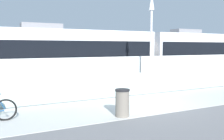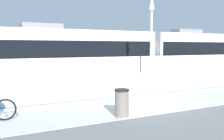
{
  "view_description": "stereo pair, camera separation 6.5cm",
  "coord_description": "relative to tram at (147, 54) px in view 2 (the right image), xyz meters",
  "views": [
    {
      "loc": [
        -5.7,
        -8.42,
        2.4
      ],
      "look_at": [
        -0.44,
        2.35,
        1.25
      ],
      "focal_mm": 38.79,
      "sensor_mm": 36.0,
      "label": 1
    },
    {
      "loc": [
        -5.64,
        -8.45,
        2.4
      ],
      "look_at": [
        -0.44,
        2.35,
        1.25
      ],
      "focal_mm": 38.79,
      "sensor_mm": 36.0,
      "label": 2
    }
  ],
  "objects": [
    {
      "name": "tram_rail_far",
      "position": [
        -4.68,
        0.72,
        -1.89
      ],
      "size": [
        32.0,
        0.08,
        0.01
      ],
      "primitive_type": "cube",
      "color": "#595654",
      "rests_on": "ground"
    },
    {
      "name": "ground_plane",
      "position": [
        -4.68,
        -6.85,
        -1.89
      ],
      "size": [
        200.0,
        200.0,
        0.0
      ],
      "primitive_type": "plane",
      "color": "slate"
    },
    {
      "name": "tram_rail_near",
      "position": [
        -4.68,
        -0.72,
        -1.89
      ],
      "size": [
        32.0,
        0.08,
        0.01
      ],
      "primitive_type": "cube",
      "color": "#595654",
      "rests_on": "ground"
    },
    {
      "name": "trash_bin",
      "position": [
        -6.49,
        -8.1,
        -1.41
      ],
      "size": [
        0.51,
        0.51,
        0.96
      ],
      "color": "slate",
      "rests_on": "ground"
    },
    {
      "name": "bike_path_deck",
      "position": [
        -4.68,
        -6.85,
        -1.89
      ],
      "size": [
        32.0,
        3.2,
        0.01
      ],
      "primitive_type": "cube",
      "color": "beige",
      "rests_on": "ground"
    },
    {
      "name": "tram",
      "position": [
        0.0,
        0.0,
        0.0
      ],
      "size": [
        22.56,
        2.54,
        3.81
      ],
      "color": "silver",
      "rests_on": "ground"
    },
    {
      "name": "lamp_post_antenna",
      "position": [
        -2.94,
        -4.7,
        1.4
      ],
      "size": [
        0.28,
        0.28,
        5.2
      ],
      "color": "gray",
      "rests_on": "ground"
    },
    {
      "name": "glass_parapet",
      "position": [
        -4.68,
        -5.0,
        -1.34
      ],
      "size": [
        32.0,
        0.05,
        1.1
      ],
      "primitive_type": "cube",
      "color": "#ADC6C1",
      "rests_on": "ground"
    },
    {
      "name": "concrete_barrier_wall",
      "position": [
        -4.68,
        -3.2,
        -0.97
      ],
      "size": [
        32.0,
        0.36,
        1.84
      ],
      "primitive_type": "cube",
      "color": "white",
      "rests_on": "ground"
    }
  ]
}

